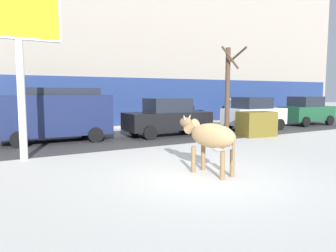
{
  "coord_description": "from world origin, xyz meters",
  "views": [
    {
      "loc": [
        -4.84,
        -6.19,
        2.14
      ],
      "look_at": [
        0.17,
        2.36,
        1.1
      ],
      "focal_mm": 34.57,
      "sensor_mm": 36.0,
      "label": 1
    }
  ],
  "objects_px": {
    "billboard": "(18,20)",
    "pedestrian_near_billboard": "(230,111)",
    "car_black_sedan": "(167,117)",
    "dumpster": "(256,124)",
    "cow_tan": "(211,137)",
    "car_darkgreen_hatchback": "(306,111)",
    "bare_tree_left_lot": "(228,89)",
    "pedestrian_by_cars": "(52,118)",
    "car_white_hatchback": "(253,114)",
    "car_navy_van": "(55,113)"
  },
  "relations": [
    {
      "from": "pedestrian_by_cars",
      "to": "dumpster",
      "type": "distance_m",
      "value": 10.09
    },
    {
      "from": "car_white_hatchback",
      "to": "pedestrian_by_cars",
      "type": "relative_size",
      "value": 2.06
    },
    {
      "from": "cow_tan",
      "to": "car_white_hatchback",
      "type": "height_order",
      "value": "car_white_hatchback"
    },
    {
      "from": "cow_tan",
      "to": "billboard",
      "type": "bearing_deg",
      "value": 132.32
    },
    {
      "from": "car_darkgreen_hatchback",
      "to": "bare_tree_left_lot",
      "type": "xyz_separation_m",
      "value": [
        -8.33,
        -1.93,
        1.35
      ]
    },
    {
      "from": "pedestrian_by_cars",
      "to": "bare_tree_left_lot",
      "type": "bearing_deg",
      "value": -36.08
    },
    {
      "from": "pedestrian_near_billboard",
      "to": "dumpster",
      "type": "relative_size",
      "value": 1.02
    },
    {
      "from": "car_white_hatchback",
      "to": "car_darkgreen_hatchback",
      "type": "xyz_separation_m",
      "value": [
        4.91,
        0.18,
        0.0
      ]
    },
    {
      "from": "cow_tan",
      "to": "bare_tree_left_lot",
      "type": "height_order",
      "value": "bare_tree_left_lot"
    },
    {
      "from": "car_navy_van",
      "to": "pedestrian_near_billboard",
      "type": "relative_size",
      "value": 2.7
    },
    {
      "from": "pedestrian_near_billboard",
      "to": "pedestrian_by_cars",
      "type": "height_order",
      "value": "same"
    },
    {
      "from": "car_white_hatchback",
      "to": "car_darkgreen_hatchback",
      "type": "height_order",
      "value": "same"
    },
    {
      "from": "billboard",
      "to": "bare_tree_left_lot",
      "type": "bearing_deg",
      "value": 4.09
    },
    {
      "from": "billboard",
      "to": "car_darkgreen_hatchback",
      "type": "distance_m",
      "value": 17.75
    },
    {
      "from": "pedestrian_near_billboard",
      "to": "bare_tree_left_lot",
      "type": "height_order",
      "value": "bare_tree_left_lot"
    },
    {
      "from": "car_black_sedan",
      "to": "car_white_hatchback",
      "type": "bearing_deg",
      "value": -2.58
    },
    {
      "from": "cow_tan",
      "to": "pedestrian_by_cars",
      "type": "relative_size",
      "value": 1.12
    },
    {
      "from": "pedestrian_by_cars",
      "to": "pedestrian_near_billboard",
      "type": "bearing_deg",
      "value": 0.0
    },
    {
      "from": "pedestrian_near_billboard",
      "to": "cow_tan",
      "type": "bearing_deg",
      "value": -133.09
    },
    {
      "from": "pedestrian_near_billboard",
      "to": "dumpster",
      "type": "bearing_deg",
      "value": -119.0
    },
    {
      "from": "car_navy_van",
      "to": "bare_tree_left_lot",
      "type": "height_order",
      "value": "bare_tree_left_lot"
    },
    {
      "from": "cow_tan",
      "to": "car_darkgreen_hatchback",
      "type": "distance_m",
      "value": 14.96
    },
    {
      "from": "cow_tan",
      "to": "car_navy_van",
      "type": "relative_size",
      "value": 0.41
    },
    {
      "from": "bare_tree_left_lot",
      "to": "pedestrian_by_cars",
      "type": "bearing_deg",
      "value": 143.92
    },
    {
      "from": "cow_tan",
      "to": "car_white_hatchback",
      "type": "relative_size",
      "value": 0.54
    },
    {
      "from": "bare_tree_left_lot",
      "to": "dumpster",
      "type": "relative_size",
      "value": 2.48
    },
    {
      "from": "billboard",
      "to": "dumpster",
      "type": "height_order",
      "value": "billboard"
    },
    {
      "from": "car_navy_van",
      "to": "cow_tan",
      "type": "bearing_deg",
      "value": -73.11
    },
    {
      "from": "car_black_sedan",
      "to": "bare_tree_left_lot",
      "type": "relative_size",
      "value": 1.01
    },
    {
      "from": "billboard",
      "to": "pedestrian_near_billboard",
      "type": "xyz_separation_m",
      "value": [
        13.45,
        5.71,
        -3.43
      ]
    },
    {
      "from": "cow_tan",
      "to": "pedestrian_by_cars",
      "type": "bearing_deg",
      "value": 101.5
    },
    {
      "from": "bare_tree_left_lot",
      "to": "car_white_hatchback",
      "type": "bearing_deg",
      "value": 27.06
    },
    {
      "from": "car_navy_van",
      "to": "car_darkgreen_hatchback",
      "type": "distance_m",
      "value": 15.62
    },
    {
      "from": "car_navy_van",
      "to": "bare_tree_left_lot",
      "type": "bearing_deg",
      "value": -20.53
    },
    {
      "from": "cow_tan",
      "to": "dumpster",
      "type": "distance_m",
      "value": 8.0
    },
    {
      "from": "pedestrian_near_billboard",
      "to": "pedestrian_by_cars",
      "type": "relative_size",
      "value": 1.0
    },
    {
      "from": "car_black_sedan",
      "to": "dumpster",
      "type": "distance_m",
      "value": 4.34
    },
    {
      "from": "car_white_hatchback",
      "to": "dumpster",
      "type": "relative_size",
      "value": 2.09
    },
    {
      "from": "billboard",
      "to": "pedestrian_by_cars",
      "type": "distance_m",
      "value": 6.94
    },
    {
      "from": "billboard",
      "to": "car_navy_van",
      "type": "xyz_separation_m",
      "value": [
        1.65,
        3.36,
        -3.07
      ]
    },
    {
      "from": "car_black_sedan",
      "to": "billboard",
      "type": "bearing_deg",
      "value": -158.83
    },
    {
      "from": "car_black_sedan",
      "to": "car_navy_van",
      "type": "bearing_deg",
      "value": 172.0
    },
    {
      "from": "cow_tan",
      "to": "billboard",
      "type": "distance_m",
      "value": 6.8
    },
    {
      "from": "cow_tan",
      "to": "car_navy_van",
      "type": "distance_m",
      "value": 8.1
    },
    {
      "from": "pedestrian_by_cars",
      "to": "bare_tree_left_lot",
      "type": "distance_m",
      "value": 8.73
    },
    {
      "from": "car_white_hatchback",
      "to": "car_darkgreen_hatchback",
      "type": "relative_size",
      "value": 1.0
    },
    {
      "from": "car_darkgreen_hatchback",
      "to": "pedestrian_near_billboard",
      "type": "height_order",
      "value": "car_darkgreen_hatchback"
    },
    {
      "from": "dumpster",
      "to": "car_navy_van",
      "type": "bearing_deg",
      "value": 160.94
    },
    {
      "from": "pedestrian_near_billboard",
      "to": "pedestrian_by_cars",
      "type": "distance_m",
      "value": 11.51
    },
    {
      "from": "car_darkgreen_hatchback",
      "to": "pedestrian_by_cars",
      "type": "xyz_separation_m",
      "value": [
        -15.3,
        3.15,
        -0.05
      ]
    }
  ]
}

